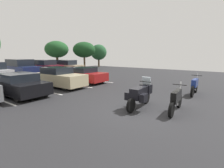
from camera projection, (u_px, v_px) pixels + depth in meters
ground at (138, 111)px, 7.60m from camera, size 44.00×44.00×0.10m
motorcycle_touring at (140, 94)px, 7.92m from camera, size 2.30×0.98×1.42m
motorcycle_second at (195, 86)px, 10.44m from camera, size 2.18×0.62×1.33m
motorcycle_third at (176, 100)px, 7.28m from camera, size 2.15×0.62×1.27m
parking_stripes at (22, 94)px, 10.67m from camera, size 14.09×4.68×0.01m
car_black at (19, 85)px, 10.23m from camera, size 1.92×4.27×1.39m
car_champagne at (59, 77)px, 12.94m from camera, size 1.87×4.51×1.55m
car_red at (83, 75)px, 15.13m from camera, size 1.95×4.45×1.37m
car_far_navy at (22, 69)px, 17.35m from camera, size 2.03×4.68×2.04m
car_far_maroon at (45, 68)px, 19.64m from camera, size 1.80×4.63×1.90m
car_far_tan at (66, 67)px, 21.61m from camera, size 2.13×4.58×1.81m
tree_far_left at (84, 50)px, 29.61m from camera, size 3.98×3.98×4.75m
tree_left at (57, 49)px, 27.45m from camera, size 3.85×3.85×4.74m
tree_right at (99, 52)px, 33.88m from camera, size 3.27×3.27×4.54m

